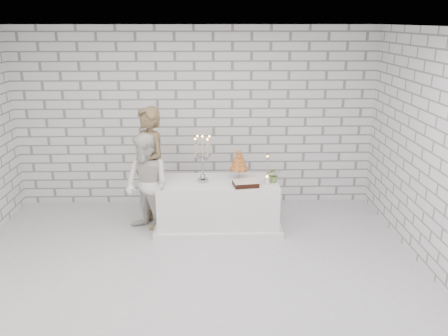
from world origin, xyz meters
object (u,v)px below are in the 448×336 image
Objects in this scene: bride at (147,185)px; croquembouche at (239,164)px; cake_table at (218,204)px; groom at (150,168)px; candelabra at (203,159)px.

bride reaches higher than croquembouche.
cake_table is 1.17m from groom.
groom is 0.31m from bride.
croquembouche is at bearing 14.85° from candelabra.
bride reaches higher than cake_table.
cake_table is at bearing 51.41° from bride.
croquembouche is at bearing 53.77° from bride.
cake_table is 0.77m from candelabra.
groom is at bearing 175.24° from cake_table.
groom is 4.07× the size of croquembouche.
croquembouche is (0.32, 0.11, 0.60)m from cake_table.
groom reaches higher than cake_table.
candelabra is at bearing 51.63° from bride.
candelabra is at bearing -171.47° from cake_table.
groom is (-1.03, 0.09, 0.56)m from cake_table.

